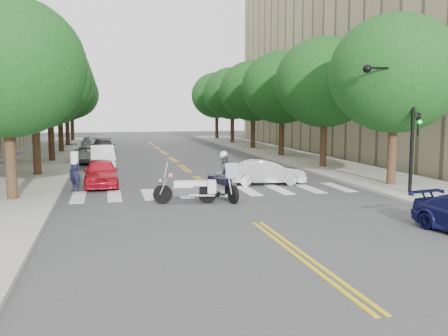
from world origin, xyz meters
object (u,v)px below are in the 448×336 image
object	(u,v)px
officer_standing	(75,172)
convertible	(267,172)
motorcycle_police	(223,178)
motorcycle_parked	(191,189)

from	to	relation	value
officer_standing	convertible	xyz separation A→B (m)	(9.46, 0.07, -0.27)
motorcycle_police	convertible	distance (m)	4.85
motorcycle_parked	officer_standing	size ratio (longest dim) A/B	1.44
convertible	officer_standing	bearing A→B (deg)	98.54
motorcycle_parked	officer_standing	xyz separation A→B (m)	(-4.80, 4.13, 0.32)
motorcycle_parked	officer_standing	distance (m)	6.34
motorcycle_parked	officer_standing	world-z (taller)	officer_standing
motorcycle_police	officer_standing	bearing A→B (deg)	-40.73
officer_standing	convertible	world-z (taller)	officer_standing
motorcycle_parked	officer_standing	bearing A→B (deg)	58.28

